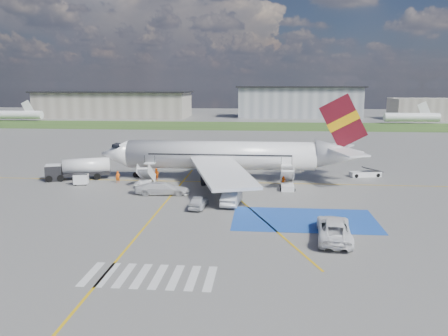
{
  "coord_description": "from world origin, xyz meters",
  "views": [
    {
      "loc": [
        5.84,
        -45.62,
        13.01
      ],
      "look_at": [
        1.37,
        4.01,
        3.5
      ],
      "focal_mm": 35.0,
      "sensor_mm": 36.0,
      "label": 1
    }
  ],
  "objects_px": {
    "fuel_tanker": "(79,171)",
    "van_white_b": "(162,187)",
    "gpu_cart": "(81,180)",
    "car_silver_a": "(198,202)",
    "airliner": "(231,155)",
    "belt_loader": "(365,174)",
    "van_white_a": "(334,225)",
    "car_silver_b": "(232,198)"
  },
  "relations": [
    {
      "from": "airliner",
      "to": "van_white_a",
      "type": "xyz_separation_m",
      "value": [
        10.56,
        -22.96,
        -2.27
      ]
    },
    {
      "from": "belt_loader",
      "to": "van_white_a",
      "type": "relative_size",
      "value": 0.82
    },
    {
      "from": "van_white_a",
      "to": "van_white_b",
      "type": "xyz_separation_m",
      "value": [
        -18.22,
        13.63,
        -0.15
      ]
    },
    {
      "from": "airliner",
      "to": "car_silver_a",
      "type": "bearing_deg",
      "value": -99.41
    },
    {
      "from": "belt_loader",
      "to": "car_silver_b",
      "type": "relative_size",
      "value": 0.99
    },
    {
      "from": "fuel_tanker",
      "to": "airliner",
      "type": "bearing_deg",
      "value": -15.88
    },
    {
      "from": "fuel_tanker",
      "to": "car_silver_b",
      "type": "xyz_separation_m",
      "value": [
        22.3,
        -11.36,
        -0.41
      ]
    },
    {
      "from": "airliner",
      "to": "belt_loader",
      "type": "xyz_separation_m",
      "value": [
        19.14,
        3.58,
        -3.04
      ]
    },
    {
      "from": "van_white_a",
      "to": "car_silver_a",
      "type": "bearing_deg",
      "value": -26.32
    },
    {
      "from": "car_silver_a",
      "to": "car_silver_b",
      "type": "relative_size",
      "value": 0.81
    },
    {
      "from": "belt_loader",
      "to": "van_white_b",
      "type": "distance_m",
      "value": 29.76
    },
    {
      "from": "belt_loader",
      "to": "car_silver_a",
      "type": "distance_m",
      "value": 28.38
    },
    {
      "from": "van_white_a",
      "to": "van_white_b",
      "type": "relative_size",
      "value": 1.21
    },
    {
      "from": "car_silver_a",
      "to": "gpu_cart",
      "type": "bearing_deg",
      "value": -24.77
    },
    {
      "from": "fuel_tanker",
      "to": "car_silver_b",
      "type": "bearing_deg",
      "value": -47.85
    },
    {
      "from": "belt_loader",
      "to": "van_white_b",
      "type": "relative_size",
      "value": 0.99
    },
    {
      "from": "belt_loader",
      "to": "van_white_a",
      "type": "distance_m",
      "value": 27.91
    },
    {
      "from": "car_silver_b",
      "to": "van_white_a",
      "type": "relative_size",
      "value": 0.82
    },
    {
      "from": "car_silver_a",
      "to": "van_white_a",
      "type": "xyz_separation_m",
      "value": [
        13.01,
        -8.14,
        0.44
      ]
    },
    {
      "from": "airliner",
      "to": "car_silver_a",
      "type": "height_order",
      "value": "airliner"
    },
    {
      "from": "fuel_tanker",
      "to": "van_white_b",
      "type": "relative_size",
      "value": 1.77
    },
    {
      "from": "gpu_cart",
      "to": "van_white_a",
      "type": "height_order",
      "value": "van_white_a"
    },
    {
      "from": "gpu_cart",
      "to": "van_white_b",
      "type": "relative_size",
      "value": 0.4
    },
    {
      "from": "gpu_cart",
      "to": "car_silver_a",
      "type": "xyz_separation_m",
      "value": [
        17.09,
        -9.57,
        -0.0
      ]
    },
    {
      "from": "van_white_a",
      "to": "van_white_b",
      "type": "bearing_deg",
      "value": -31.09
    },
    {
      "from": "airliner",
      "to": "van_white_b",
      "type": "height_order",
      "value": "airliner"
    },
    {
      "from": "gpu_cart",
      "to": "car_silver_b",
      "type": "distance_m",
      "value": 22.03
    },
    {
      "from": "belt_loader",
      "to": "airliner",
      "type": "bearing_deg",
      "value": 177.0
    },
    {
      "from": "gpu_cart",
      "to": "van_white_a",
      "type": "distance_m",
      "value": 34.92
    },
    {
      "from": "airliner",
      "to": "car_silver_a",
      "type": "xyz_separation_m",
      "value": [
        -2.46,
        -14.82,
        -2.71
      ]
    },
    {
      "from": "car_silver_b",
      "to": "van_white_b",
      "type": "relative_size",
      "value": 1.0
    },
    {
      "from": "fuel_tanker",
      "to": "car_silver_a",
      "type": "height_order",
      "value": "fuel_tanker"
    },
    {
      "from": "belt_loader",
      "to": "van_white_a",
      "type": "bearing_deg",
      "value": -121.52
    },
    {
      "from": "fuel_tanker",
      "to": "van_white_b",
      "type": "bearing_deg",
      "value": -49.61
    },
    {
      "from": "car_silver_a",
      "to": "car_silver_b",
      "type": "xyz_separation_m",
      "value": [
        3.46,
        1.61,
        0.13
      ]
    },
    {
      "from": "airliner",
      "to": "van_white_a",
      "type": "bearing_deg",
      "value": -65.32
    },
    {
      "from": "car_silver_b",
      "to": "van_white_b",
      "type": "height_order",
      "value": "van_white_b"
    },
    {
      "from": "car_silver_a",
      "to": "van_white_a",
      "type": "height_order",
      "value": "van_white_a"
    },
    {
      "from": "belt_loader",
      "to": "car_silver_a",
      "type": "xyz_separation_m",
      "value": [
        -21.6,
        -18.41,
        0.33
      ]
    },
    {
      "from": "fuel_tanker",
      "to": "van_white_a",
      "type": "height_order",
      "value": "fuel_tanker"
    },
    {
      "from": "fuel_tanker",
      "to": "gpu_cart",
      "type": "xyz_separation_m",
      "value": [
        1.75,
        -3.41,
        -0.54
      ]
    },
    {
      "from": "van_white_b",
      "to": "fuel_tanker",
      "type": "bearing_deg",
      "value": 57.46
    }
  ]
}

